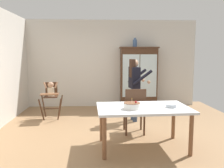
{
  "coord_description": "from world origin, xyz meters",
  "views": [
    {
      "loc": [
        -0.39,
        -4.81,
        1.66
      ],
      "look_at": [
        -0.09,
        0.7,
        0.95
      ],
      "focal_mm": 37.81,
      "sensor_mm": 36.0,
      "label": 1
    }
  ],
  "objects_px": {
    "ceramic_vase": "(135,43)",
    "serving_bowl": "(171,106)",
    "birthday_cake": "(132,106)",
    "high_chair_with_toddler": "(51,93)",
    "china_cabinet": "(138,77)",
    "dining_table": "(143,112)",
    "adult_person": "(135,82)",
    "dining_chair_far_side": "(135,108)"
  },
  "relations": [
    {
      "from": "ceramic_vase",
      "to": "serving_bowl",
      "type": "bearing_deg",
      "value": -87.34
    },
    {
      "from": "birthday_cake",
      "to": "serving_bowl",
      "type": "bearing_deg",
      "value": 6.98
    },
    {
      "from": "high_chair_with_toddler",
      "to": "birthday_cake",
      "type": "bearing_deg",
      "value": -56.3
    },
    {
      "from": "china_cabinet",
      "to": "dining_table",
      "type": "xyz_separation_m",
      "value": [
        -0.45,
        -3.2,
        -0.29
      ]
    },
    {
      "from": "china_cabinet",
      "to": "ceramic_vase",
      "type": "xyz_separation_m",
      "value": [
        -0.12,
        0.0,
        1.05
      ]
    },
    {
      "from": "high_chair_with_toddler",
      "to": "china_cabinet",
      "type": "bearing_deg",
      "value": 19.62
    },
    {
      "from": "high_chair_with_toddler",
      "to": "adult_person",
      "type": "relative_size",
      "value": 0.62
    },
    {
      "from": "china_cabinet",
      "to": "dining_table",
      "type": "relative_size",
      "value": 1.14
    },
    {
      "from": "high_chair_with_toddler",
      "to": "serving_bowl",
      "type": "relative_size",
      "value": 5.28
    },
    {
      "from": "china_cabinet",
      "to": "dining_chair_far_side",
      "type": "height_order",
      "value": "china_cabinet"
    },
    {
      "from": "ceramic_vase",
      "to": "dining_table",
      "type": "height_order",
      "value": "ceramic_vase"
    },
    {
      "from": "ceramic_vase",
      "to": "birthday_cake",
      "type": "xyz_separation_m",
      "value": [
        -0.55,
        -3.34,
        -1.19
      ]
    },
    {
      "from": "dining_table",
      "to": "serving_bowl",
      "type": "height_order",
      "value": "serving_bowl"
    },
    {
      "from": "dining_table",
      "to": "serving_bowl",
      "type": "distance_m",
      "value": 0.5
    },
    {
      "from": "high_chair_with_toddler",
      "to": "serving_bowl",
      "type": "bearing_deg",
      "value": -45.76
    },
    {
      "from": "birthday_cake",
      "to": "dining_chair_far_side",
      "type": "relative_size",
      "value": 0.29
    },
    {
      "from": "ceramic_vase",
      "to": "dining_table",
      "type": "relative_size",
      "value": 0.17
    },
    {
      "from": "ceramic_vase",
      "to": "adult_person",
      "type": "bearing_deg",
      "value": -98.49
    },
    {
      "from": "china_cabinet",
      "to": "high_chair_with_toddler",
      "type": "distance_m",
      "value": 2.72
    },
    {
      "from": "dining_chair_far_side",
      "to": "adult_person",
      "type": "bearing_deg",
      "value": -98.14
    },
    {
      "from": "china_cabinet",
      "to": "high_chair_with_toddler",
      "type": "height_order",
      "value": "china_cabinet"
    },
    {
      "from": "dining_table",
      "to": "birthday_cake",
      "type": "height_order",
      "value": "birthday_cake"
    },
    {
      "from": "serving_bowl",
      "to": "high_chair_with_toddler",
      "type": "bearing_deg",
      "value": 139.56
    },
    {
      "from": "high_chair_with_toddler",
      "to": "dining_table",
      "type": "height_order",
      "value": "high_chair_with_toddler"
    },
    {
      "from": "serving_bowl",
      "to": "dining_chair_far_side",
      "type": "bearing_deg",
      "value": 123.86
    },
    {
      "from": "ceramic_vase",
      "to": "dining_chair_far_side",
      "type": "height_order",
      "value": "ceramic_vase"
    },
    {
      "from": "adult_person",
      "to": "birthday_cake",
      "type": "relative_size",
      "value": 5.47
    },
    {
      "from": "serving_bowl",
      "to": "dining_table",
      "type": "bearing_deg",
      "value": 173.29
    },
    {
      "from": "china_cabinet",
      "to": "birthday_cake",
      "type": "xyz_separation_m",
      "value": [
        -0.67,
        -3.34,
        -0.14
      ]
    },
    {
      "from": "high_chair_with_toddler",
      "to": "dining_table",
      "type": "relative_size",
      "value": 0.58
    },
    {
      "from": "china_cabinet",
      "to": "adult_person",
      "type": "bearing_deg",
      "value": -103.07
    },
    {
      "from": "birthday_cake",
      "to": "dining_chair_far_side",
      "type": "xyz_separation_m",
      "value": [
        0.18,
        0.85,
        -0.24
      ]
    },
    {
      "from": "high_chair_with_toddler",
      "to": "adult_person",
      "type": "xyz_separation_m",
      "value": [
        2.11,
        -0.34,
        0.31
      ]
    },
    {
      "from": "high_chair_with_toddler",
      "to": "dining_chair_far_side",
      "type": "height_order",
      "value": "dining_chair_far_side"
    },
    {
      "from": "high_chair_with_toddler",
      "to": "birthday_cake",
      "type": "xyz_separation_m",
      "value": [
        1.78,
        -2.2,
        0.14
      ]
    },
    {
      "from": "high_chair_with_toddler",
      "to": "birthday_cake",
      "type": "relative_size",
      "value": 3.39
    },
    {
      "from": "adult_person",
      "to": "dining_chair_far_side",
      "type": "relative_size",
      "value": 1.59
    },
    {
      "from": "dining_table",
      "to": "dining_chair_far_side",
      "type": "distance_m",
      "value": 0.72
    },
    {
      "from": "dining_chair_far_side",
      "to": "birthday_cake",
      "type": "bearing_deg",
      "value": 77.77
    },
    {
      "from": "china_cabinet",
      "to": "adult_person",
      "type": "distance_m",
      "value": 1.52
    },
    {
      "from": "high_chair_with_toddler",
      "to": "dining_table",
      "type": "xyz_separation_m",
      "value": [
        2.0,
        -2.06,
        -0.0
      ]
    },
    {
      "from": "adult_person",
      "to": "dining_table",
      "type": "bearing_deg",
      "value": 167.24
    }
  ]
}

